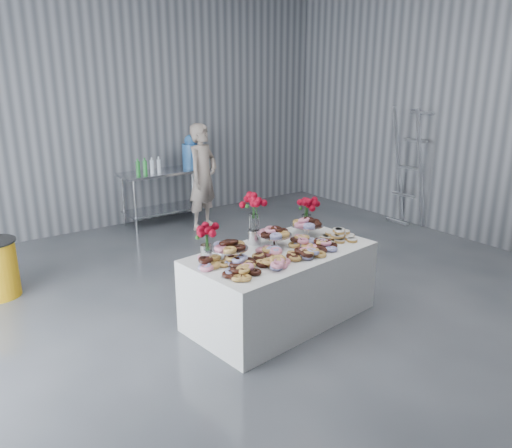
# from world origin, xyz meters

# --- Properties ---
(ground) EXTENTS (9.00, 9.00, 0.00)m
(ground) POSITION_xyz_m (0.00, 0.00, 0.00)
(ground) COLOR #3A3C42
(ground) RESTS_ON ground
(room_walls) EXTENTS (8.04, 9.04, 4.02)m
(room_walls) POSITION_xyz_m (-0.27, 0.07, 2.64)
(room_walls) COLOR gray
(room_walls) RESTS_ON ground
(display_table) EXTENTS (2.00, 1.21, 0.75)m
(display_table) POSITION_xyz_m (0.06, 0.30, 0.38)
(display_table) COLOR white
(display_table) RESTS_ON ground
(prep_table) EXTENTS (1.50, 0.60, 0.90)m
(prep_table) POSITION_xyz_m (0.63, 4.10, 0.62)
(prep_table) COLOR silver
(prep_table) RESTS_ON ground
(donut_mounds) EXTENTS (1.88, 1.00, 0.09)m
(donut_mounds) POSITION_xyz_m (0.06, 0.25, 0.80)
(donut_mounds) COLOR #DB9E50
(donut_mounds) RESTS_ON display_table
(cake_stand_left) EXTENTS (0.36, 0.36, 0.17)m
(cake_stand_left) POSITION_xyz_m (-0.50, 0.39, 0.89)
(cake_stand_left) COLOR silver
(cake_stand_left) RESTS_ON display_table
(cake_stand_mid) EXTENTS (0.36, 0.36, 0.17)m
(cake_stand_mid) POSITION_xyz_m (0.09, 0.45, 0.89)
(cake_stand_mid) COLOR silver
(cake_stand_mid) RESTS_ON display_table
(cake_stand_right) EXTENTS (0.36, 0.36, 0.17)m
(cake_stand_right) POSITION_xyz_m (0.59, 0.51, 0.89)
(cake_stand_right) COLOR silver
(cake_stand_right) RESTS_ON display_table
(danish_pile) EXTENTS (0.48, 0.48, 0.11)m
(danish_pile) POSITION_xyz_m (0.82, 0.24, 0.81)
(danish_pile) COLOR silver
(danish_pile) RESTS_ON display_table
(bouquet_left) EXTENTS (0.26, 0.26, 0.42)m
(bouquet_left) POSITION_xyz_m (-0.71, 0.46, 1.05)
(bouquet_left) COLOR white
(bouquet_left) RESTS_ON display_table
(bouquet_right) EXTENTS (0.26, 0.26, 0.42)m
(bouquet_right) POSITION_xyz_m (0.72, 0.68, 1.05)
(bouquet_right) COLOR white
(bouquet_right) RESTS_ON display_table
(bouquet_center) EXTENTS (0.26, 0.26, 0.57)m
(bouquet_center) POSITION_xyz_m (-0.03, 0.64, 1.13)
(bouquet_center) COLOR silver
(bouquet_center) RESTS_ON display_table
(water_jug) EXTENTS (0.28, 0.28, 0.55)m
(water_jug) POSITION_xyz_m (1.13, 4.10, 1.15)
(water_jug) COLOR #4592EC
(water_jug) RESTS_ON prep_table
(drink_bottles) EXTENTS (0.54, 0.08, 0.27)m
(drink_bottles) POSITION_xyz_m (0.31, 4.00, 1.04)
(drink_bottles) COLOR #268C33
(drink_bottles) RESTS_ON prep_table
(person) EXTENTS (0.73, 0.63, 1.70)m
(person) POSITION_xyz_m (1.00, 3.49, 0.85)
(person) COLOR #CC8C93
(person) RESTS_ON ground
(stepladder) EXTENTS (0.67, 0.49, 1.97)m
(stepladder) POSITION_xyz_m (3.75, 1.62, 0.98)
(stepladder) COLOR silver
(stepladder) RESTS_ON ground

